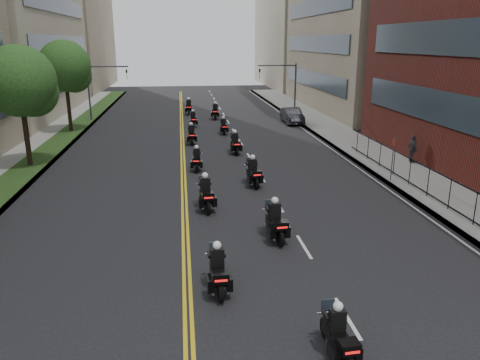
% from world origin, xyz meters
% --- Properties ---
extents(sidewalk_right, '(4.00, 90.00, 0.15)m').
position_xyz_m(sidewalk_right, '(12.00, 25.00, 0.07)').
color(sidewalk_right, gray).
rests_on(sidewalk_right, ground).
extents(sidewalk_left, '(4.00, 90.00, 0.15)m').
position_xyz_m(sidewalk_left, '(-12.00, 25.00, 0.07)').
color(sidewalk_left, gray).
rests_on(sidewalk_left, ground).
extents(grass_strip, '(2.00, 90.00, 0.04)m').
position_xyz_m(grass_strip, '(-11.20, 25.00, 0.17)').
color(grass_strip, '#1C3814').
rests_on(grass_strip, sidewalk_left).
extents(building_right_far, '(15.00, 28.00, 26.00)m').
position_xyz_m(building_right_far, '(21.50, 78.00, 13.00)').
color(building_right_far, '#9E9780').
rests_on(building_right_far, ground).
extents(building_left_far, '(16.00, 28.00, 26.00)m').
position_xyz_m(building_left_far, '(-22.00, 78.00, 13.00)').
color(building_left_far, gray).
rests_on(building_left_far, ground).
extents(iron_fence, '(0.05, 28.00, 1.50)m').
position_xyz_m(iron_fence, '(11.00, 12.00, 0.90)').
color(iron_fence, black).
rests_on(iron_fence, sidewalk_right).
extents(traffic_signal_right, '(4.09, 0.20, 5.60)m').
position_xyz_m(traffic_signal_right, '(9.54, 42.00, 3.70)').
color(traffic_signal_right, '#3F3F44').
rests_on(traffic_signal_right, ground).
extents(traffic_signal_left, '(4.09, 0.20, 5.60)m').
position_xyz_m(traffic_signal_left, '(-9.54, 42.00, 3.70)').
color(traffic_signal_left, '#3F3F44').
rests_on(traffic_signal_left, ground).
extents(motorcycle_1, '(0.53, 2.10, 1.55)m').
position_xyz_m(motorcycle_1, '(2.32, 3.31, 0.61)').
color(motorcycle_1, black).
rests_on(motorcycle_1, ground).
extents(motorcycle_2, '(0.53, 2.26, 1.67)m').
position_xyz_m(motorcycle_2, '(-0.45, 7.09, 0.66)').
color(motorcycle_2, black).
rests_on(motorcycle_2, ground).
extents(motorcycle_3, '(0.62, 2.39, 1.76)m').
position_xyz_m(motorcycle_3, '(2.22, 10.93, 0.70)').
color(motorcycle_3, black).
rests_on(motorcycle_3, ground).
extents(motorcycle_4, '(0.65, 2.43, 1.80)m').
position_xyz_m(motorcycle_4, '(-0.41, 14.85, 0.71)').
color(motorcycle_4, black).
rests_on(motorcycle_4, ground).
extents(motorcycle_5, '(0.63, 2.36, 1.74)m').
position_xyz_m(motorcycle_5, '(2.44, 18.40, 0.69)').
color(motorcycle_5, black).
rests_on(motorcycle_5, ground).
extents(motorcycle_6, '(0.56, 2.14, 1.58)m').
position_xyz_m(motorcycle_6, '(-0.58, 22.09, 0.62)').
color(motorcycle_6, black).
rests_on(motorcycle_6, ground).
extents(motorcycle_7, '(0.57, 2.33, 1.72)m').
position_xyz_m(motorcycle_7, '(2.33, 26.29, 0.68)').
color(motorcycle_7, black).
rests_on(motorcycle_7, ground).
extents(motorcycle_8, '(0.54, 2.31, 1.71)m').
position_xyz_m(motorcycle_8, '(-0.71, 30.00, 0.67)').
color(motorcycle_8, black).
rests_on(motorcycle_8, ground).
extents(motorcycle_9, '(0.49, 2.09, 1.54)m').
position_xyz_m(motorcycle_9, '(2.17, 33.74, 0.61)').
color(motorcycle_9, black).
rests_on(motorcycle_9, ground).
extents(motorcycle_10, '(0.52, 2.23, 1.65)m').
position_xyz_m(motorcycle_10, '(-0.36, 37.70, 0.65)').
color(motorcycle_10, black).
rests_on(motorcycle_10, ground).
extents(motorcycle_11, '(0.70, 2.46, 1.82)m').
position_xyz_m(motorcycle_11, '(2.07, 42.04, 0.72)').
color(motorcycle_11, black).
rests_on(motorcycle_11, ground).
extents(motorcycle_12, '(0.58, 2.55, 1.88)m').
position_xyz_m(motorcycle_12, '(-0.61, 45.46, 0.74)').
color(motorcycle_12, black).
rests_on(motorcycle_12, ground).
extents(parked_sedan, '(1.60, 4.55, 1.50)m').
position_xyz_m(parked_sedan, '(9.40, 38.48, 0.75)').
color(parked_sedan, black).
rests_on(parked_sedan, ground).
extents(pedestrian_c, '(0.50, 1.09, 1.83)m').
position_xyz_m(pedestrian_c, '(13.50, 21.68, 1.06)').
color(pedestrian_c, '#404148').
rests_on(pedestrian_c, sidewalk_right).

